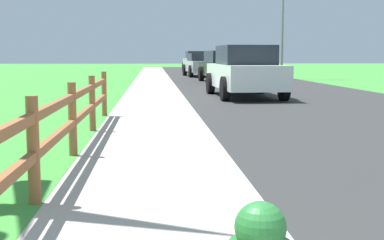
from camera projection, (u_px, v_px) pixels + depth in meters
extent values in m
plane|color=#3E8F37|center=(174.00, 83.00, 25.34)|extent=(120.00, 120.00, 0.00)
cube|color=#303030|center=(240.00, 81.00, 27.57)|extent=(7.00, 66.00, 0.01)
cube|color=#B5AAA1|center=(114.00, 81.00, 27.10)|extent=(6.00, 66.00, 0.01)
cube|color=#3E8F37|center=(84.00, 81.00, 26.99)|extent=(5.00, 66.00, 0.00)
sphere|color=#287233|center=(260.00, 227.00, 1.96)|extent=(0.19, 0.19, 0.19)
cube|color=#22612B|center=(261.00, 211.00, 1.96)|extent=(0.04, 0.04, 0.04)
cylinder|color=#935934|center=(33.00, 151.00, 4.71)|extent=(0.11, 0.11, 0.98)
cylinder|color=#935934|center=(72.00, 119.00, 7.01)|extent=(0.11, 0.11, 0.98)
cylinder|color=#935934|center=(92.00, 104.00, 9.31)|extent=(0.11, 0.11, 0.98)
cylinder|color=#935934|center=(104.00, 94.00, 11.61)|extent=(0.11, 0.11, 0.98)
cube|color=#935934|center=(57.00, 136.00, 5.87)|extent=(0.07, 11.62, 0.09)
cube|color=#935934|center=(56.00, 105.00, 5.83)|extent=(0.07, 11.62, 0.09)
cube|color=white|center=(244.00, 76.00, 16.98)|extent=(1.93, 4.82, 0.73)
cube|color=#1E232B|center=(245.00, 55.00, 16.79)|extent=(1.63, 2.35, 0.60)
cylinder|color=black|center=(210.00, 83.00, 18.38)|extent=(0.25, 0.73, 0.72)
cylinder|color=black|center=(260.00, 83.00, 18.57)|extent=(0.25, 0.73, 0.72)
cylinder|color=black|center=(225.00, 89.00, 15.47)|extent=(0.25, 0.73, 0.72)
cylinder|color=black|center=(284.00, 88.00, 15.66)|extent=(0.25, 0.73, 0.72)
cube|color=black|center=(224.00, 69.00, 26.15)|extent=(2.08, 4.96, 0.65)
cube|color=#1E232B|center=(224.00, 57.00, 26.01)|extent=(1.73, 2.76, 0.57)
cylinder|color=black|center=(201.00, 74.00, 27.54)|extent=(0.27, 0.77, 0.75)
cylinder|color=black|center=(235.00, 74.00, 27.78)|extent=(0.27, 0.77, 0.75)
cylinder|color=black|center=(211.00, 76.00, 24.58)|extent=(0.27, 0.77, 0.75)
cylinder|color=black|center=(249.00, 76.00, 24.82)|extent=(0.27, 0.77, 0.75)
cube|color=#B7BABF|center=(202.00, 66.00, 33.44)|extent=(2.07, 4.81, 0.66)
cube|color=#1E232B|center=(202.00, 57.00, 33.38)|extent=(1.69, 2.22, 0.47)
cylinder|color=black|center=(185.00, 70.00, 34.78)|extent=(0.27, 0.75, 0.74)
cylinder|color=black|center=(211.00, 70.00, 35.03)|extent=(0.27, 0.75, 0.74)
cylinder|color=black|center=(191.00, 71.00, 31.92)|extent=(0.27, 0.75, 0.74)
cylinder|color=black|center=(220.00, 71.00, 32.16)|extent=(0.27, 0.75, 0.74)
cube|color=#C6B793|center=(197.00, 63.00, 42.97)|extent=(2.01, 4.34, 0.78)
cube|color=#1E232B|center=(197.00, 55.00, 42.76)|extent=(1.72, 2.29, 0.56)
cylinder|color=black|center=(184.00, 67.00, 44.22)|extent=(0.24, 0.75, 0.74)
cylinder|color=black|center=(206.00, 67.00, 44.42)|extent=(0.24, 0.75, 0.74)
cylinder|color=black|center=(187.00, 68.00, 41.60)|extent=(0.24, 0.75, 0.74)
cylinder|color=black|center=(210.00, 67.00, 41.80)|extent=(0.24, 0.75, 0.74)
cylinder|color=gray|center=(283.00, 21.00, 29.13)|extent=(0.14, 0.14, 6.40)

